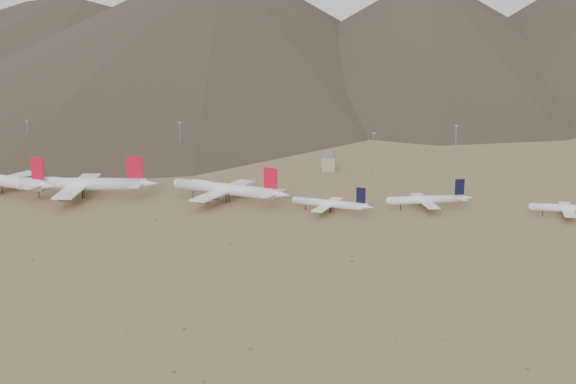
# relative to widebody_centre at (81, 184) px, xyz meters

# --- Properties ---
(ground) EXTENTS (3000.00, 3000.00, 0.00)m
(ground) POSITION_rel_widebody_centre_xyz_m (89.82, -31.95, -7.63)
(ground) COLOR #95774D
(ground) RESTS_ON ground
(widebody_centre) EXTENTS (74.32, 57.65, 22.13)m
(widebody_centre) POSITION_rel_widebody_centre_xyz_m (0.00, 0.00, 0.00)
(widebody_centre) COLOR white
(widebody_centre) RESTS_ON ground
(widebody_east) EXTENTS (64.66, 51.35, 19.86)m
(widebody_east) POSITION_rel_widebody_centre_xyz_m (75.64, 2.74, -0.78)
(widebody_east) COLOR white
(widebody_east) RESTS_ON ground
(narrowbody_a) EXTENTS (40.75, 30.09, 13.74)m
(narrowbody_a) POSITION_rel_widebody_centre_xyz_m (130.10, -10.86, -3.17)
(narrowbody_a) COLOR white
(narrowbody_a) RESTS_ON ground
(narrowbody_b) EXTENTS (42.61, 31.55, 14.43)m
(narrowbody_b) POSITION_rel_widebody_centre_xyz_m (176.41, 3.42, -2.95)
(narrowbody_b) COLOR white
(narrowbody_b) RESTS_ON ground
(narrowbody_c) EXTENTS (40.05, 28.85, 13.22)m
(narrowbody_c) POSITION_rel_widebody_centre_xyz_m (242.38, -3.25, -3.34)
(narrowbody_c) COLOR white
(narrowbody_c) RESTS_ON ground
(control_tower) EXTENTS (8.00, 8.00, 12.00)m
(control_tower) POSITION_rel_widebody_centre_xyz_m (119.82, 88.05, -2.31)
(control_tower) COLOR tan
(control_tower) RESTS_ON ground
(mast_far_west) EXTENTS (2.00, 0.60, 25.70)m
(mast_far_west) POSITION_rel_widebody_centre_xyz_m (-71.98, 90.96, 6.58)
(mast_far_west) COLOR gray
(mast_far_west) RESTS_ON ground
(mast_west) EXTENTS (2.00, 0.60, 25.70)m
(mast_west) POSITION_rel_widebody_centre_xyz_m (24.76, 100.45, 6.58)
(mast_west) COLOR gray
(mast_west) RESTS_ON ground
(mast_centre) EXTENTS (2.00, 0.60, 25.70)m
(mast_centre) POSITION_rel_widebody_centre_xyz_m (146.78, 75.09, 6.58)
(mast_centre) COLOR gray
(mast_centre) RESTS_ON ground
(mast_east) EXTENTS (2.00, 0.60, 25.70)m
(mast_east) POSITION_rel_widebody_centre_xyz_m (195.25, 111.47, 6.58)
(mast_east) COLOR gray
(mast_east) RESTS_ON ground
(desert_scrub) EXTENTS (423.36, 181.06, 0.87)m
(desert_scrub) POSITION_rel_widebody_centre_xyz_m (78.40, -142.01, -7.31)
(desert_scrub) COLOR olive
(desert_scrub) RESTS_ON ground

